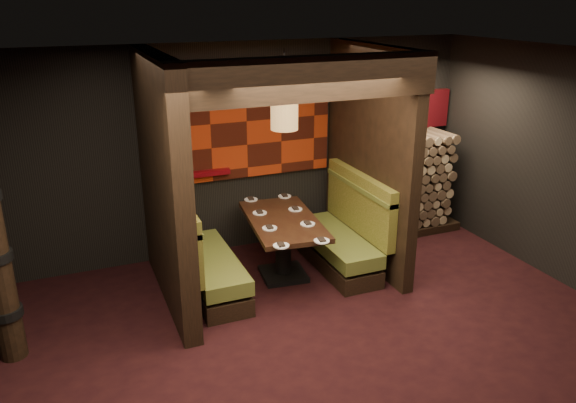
{
  "coord_description": "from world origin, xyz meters",
  "views": [
    {
      "loc": [
        -2.33,
        -4.33,
        3.4
      ],
      "look_at": [
        0.0,
        1.3,
        1.15
      ],
      "focal_mm": 35.0,
      "sensor_mm": 36.0,
      "label": 1
    }
  ],
  "objects_px": {
    "booth_bench_left": "(203,261)",
    "firewood_stack": "(403,184)",
    "booth_bench_right": "(343,237)",
    "pendant_lamp": "(284,110)",
    "dining_table": "(283,236)"
  },
  "relations": [
    {
      "from": "booth_bench_right",
      "to": "pendant_lamp",
      "type": "relative_size",
      "value": 1.74
    },
    {
      "from": "dining_table",
      "to": "pendant_lamp",
      "type": "bearing_deg",
      "value": -90.0
    },
    {
      "from": "booth_bench_right",
      "to": "booth_bench_left",
      "type": "bearing_deg",
      "value": 180.0
    },
    {
      "from": "dining_table",
      "to": "firewood_stack",
      "type": "distance_m",
      "value": 2.33
    },
    {
      "from": "booth_bench_right",
      "to": "firewood_stack",
      "type": "xyz_separation_m",
      "value": [
        1.35,
        0.7,
        0.35
      ]
    },
    {
      "from": "booth_bench_left",
      "to": "dining_table",
      "type": "distance_m",
      "value": 1.05
    },
    {
      "from": "booth_bench_left",
      "to": "firewood_stack",
      "type": "distance_m",
      "value": 3.34
    },
    {
      "from": "dining_table",
      "to": "firewood_stack",
      "type": "bearing_deg",
      "value": 17.75
    },
    {
      "from": "dining_table",
      "to": "booth_bench_left",
      "type": "bearing_deg",
      "value": 179.6
    },
    {
      "from": "firewood_stack",
      "to": "pendant_lamp",
      "type": "bearing_deg",
      "value": -161.08
    },
    {
      "from": "pendant_lamp",
      "to": "firewood_stack",
      "type": "bearing_deg",
      "value": 18.92
    },
    {
      "from": "booth_bench_left",
      "to": "dining_table",
      "type": "height_order",
      "value": "booth_bench_left"
    },
    {
      "from": "booth_bench_left",
      "to": "firewood_stack",
      "type": "bearing_deg",
      "value": 12.17
    },
    {
      "from": "booth_bench_left",
      "to": "booth_bench_right",
      "type": "relative_size",
      "value": 1.0
    },
    {
      "from": "booth_bench_right",
      "to": "firewood_stack",
      "type": "height_order",
      "value": "firewood_stack"
    }
  ]
}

